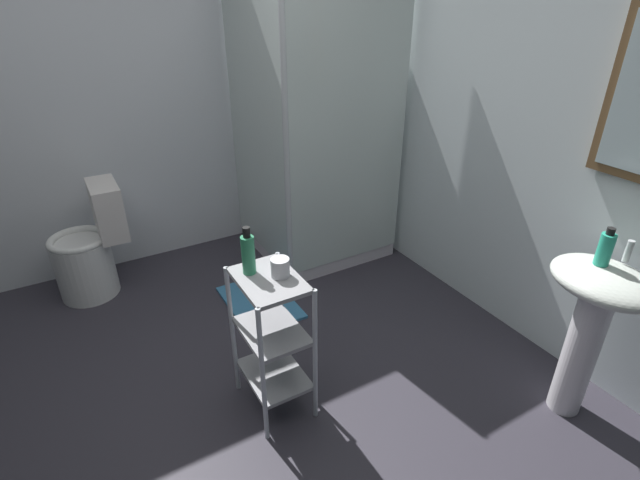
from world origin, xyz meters
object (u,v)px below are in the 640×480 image
object	(u,v)px
storage_cart	(272,333)
hand_soap_bottle	(605,249)
rinse_cup	(280,267)
bath_mat	(260,302)
pedestal_sink	(594,312)
toilet	(90,251)
shower_stall	(310,198)
body_wash_bottle_green	(248,253)

from	to	relation	value
storage_cart	hand_soap_bottle	distance (m)	1.50
hand_soap_bottle	rinse_cup	xyz separation A→B (m)	(-0.71, -1.18, -0.10)
storage_cart	bath_mat	world-z (taller)	storage_cart
pedestal_sink	rinse_cup	world-z (taller)	rinse_cup
hand_soap_bottle	bath_mat	bearing A→B (deg)	-147.80
rinse_cup	toilet	bearing A→B (deg)	-155.97
bath_mat	hand_soap_bottle	bearing A→B (deg)	32.20
shower_stall	bath_mat	world-z (taller)	shower_stall
pedestal_sink	toilet	distance (m)	2.94
shower_stall	hand_soap_bottle	distance (m)	2.04
toilet	rinse_cup	bearing A→B (deg)	24.03
toilet	body_wash_bottle_green	xyz separation A→B (m)	(1.43, 0.57, 0.52)
bath_mat	storage_cart	bearing A→B (deg)	-18.41
hand_soap_bottle	rinse_cup	distance (m)	1.38
rinse_cup	pedestal_sink	bearing A→B (deg)	57.66
hand_soap_bottle	body_wash_bottle_green	bearing A→B (deg)	-121.89
shower_stall	pedestal_sink	size ratio (longest dim) A/B	2.47
rinse_cup	bath_mat	distance (m)	1.15
pedestal_sink	body_wash_bottle_green	xyz separation A→B (m)	(-0.84, -1.29, 0.26)
shower_stall	rinse_cup	bearing A→B (deg)	-33.88
body_wash_bottle_green	rinse_cup	xyz separation A→B (m)	(0.09, 0.11, -0.05)
pedestal_sink	bath_mat	world-z (taller)	pedestal_sink
toilet	hand_soap_bottle	world-z (taller)	hand_soap_bottle
rinse_cup	shower_stall	bearing A→B (deg)	146.12
shower_stall	rinse_cup	xyz separation A→B (m)	(1.26, -0.84, 0.32)
toilet	body_wash_bottle_green	distance (m)	1.62
pedestal_sink	hand_soap_bottle	size ratio (longest dim) A/B	4.66
storage_cart	hand_soap_bottle	size ratio (longest dim) A/B	4.26
pedestal_sink	shower_stall	bearing A→B (deg)	-170.47
toilet	rinse_cup	world-z (taller)	rinse_cup
hand_soap_bottle	storage_cart	bearing A→B (deg)	-120.09
pedestal_sink	toilet	world-z (taller)	pedestal_sink
bath_mat	shower_stall	bearing A→B (deg)	124.57
body_wash_bottle_green	pedestal_sink	bearing A→B (deg)	56.85
storage_cart	body_wash_bottle_green	distance (m)	0.41
storage_cart	rinse_cup	xyz separation A→B (m)	(0.01, 0.05, 0.35)
pedestal_sink	rinse_cup	size ratio (longest dim) A/B	9.49
toilet	hand_soap_bottle	size ratio (longest dim) A/B	4.37
storage_cart	rinse_cup	distance (m)	0.35
shower_stall	hand_soap_bottle	bearing A→B (deg)	9.78
rinse_cup	body_wash_bottle_green	bearing A→B (deg)	-131.13
rinse_cup	storage_cart	bearing A→B (deg)	-98.48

